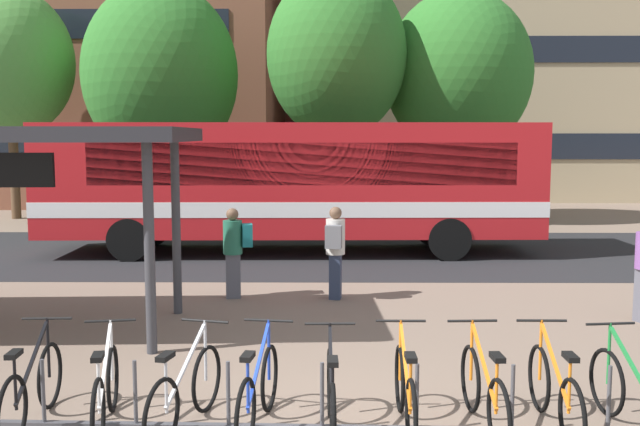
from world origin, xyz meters
The scene contains 20 objects.
bus_lane_asphalt centered at (0.00, 11.13, 0.00)m, with size 80.00×7.20×0.01m, color #232326.
city_bus centered at (-0.76, 11.13, 1.78)m, with size 12.07×2.79×3.20m.
bike_rack centered at (0.60, 0.48, 0.09)m, with size 7.40×0.27×0.70m.
parked_bicycle_black_0 centered at (-2.75, 0.57, 0.38)m, with size 0.52×1.72×0.99m.
parked_bicycle_white_1 centered at (-1.99, 0.50, 0.38)m, with size 0.52×1.71×0.99m.
parked_bicycle_silver_2 centered at (-1.21, 0.50, 0.38)m, with size 0.60×1.68×0.99m.
parked_bicycle_blue_3 centered at (-0.49, 0.52, 0.38)m, with size 0.52×1.71×0.99m.
parked_bicycle_black_4 centered at (0.22, 0.39, 0.38)m, with size 0.52×1.72×0.99m.
parked_bicycle_orange_5 centered at (0.95, 0.51, 0.38)m, with size 0.52×1.72×0.99m.
parked_bicycle_orange_6 centered at (1.72, 0.52, 0.38)m, with size 0.52×1.72×0.99m.
parked_bicycle_orange_7 centered at (2.42, 0.53, 0.38)m, with size 0.52×1.72×0.99m.
parked_bicycle_green_8 centered at (3.15, 0.42, 0.38)m, with size 0.52×1.72×0.99m.
commuter_teal_pack_1 centered at (-1.45, 6.21, 0.93)m, with size 0.56×0.39×1.62m.
commuter_grey_pack_2 centered at (0.34, 6.13, 0.95)m, with size 0.39×0.56×1.65m.
street_tree_0 centered at (-5.30, 17.36, 4.91)m, with size 5.10×5.10×7.93m.
street_tree_1 centered at (4.56, 17.54, 4.95)m, with size 4.88×4.88×7.68m.
street_tree_2 centered at (-10.71, 18.26, 5.41)m, with size 4.33×4.33×7.97m.
street_tree_3 centered at (0.51, 16.36, 5.42)m, with size 4.41×4.41×8.08m.
building_left_wing centered at (-13.59, 27.52, 8.89)m, with size 22.92×13.07×17.79m.
building_centre_block centered at (-3.13, 41.03, 5.21)m, with size 19.14×10.46×10.42m.
Camera 1 is at (0.17, -6.14, 2.90)m, focal length 39.41 mm.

